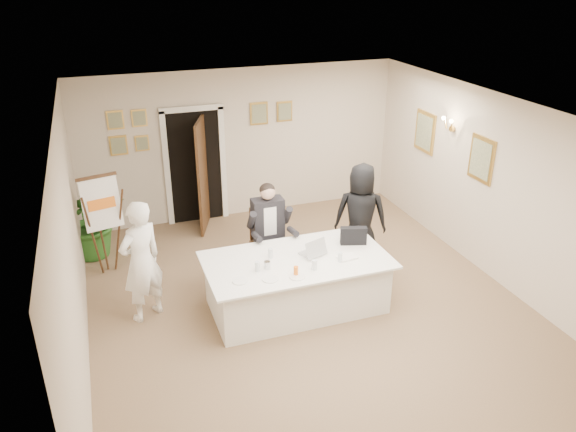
% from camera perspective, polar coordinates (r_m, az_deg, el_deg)
% --- Properties ---
extents(floor, '(7.00, 7.00, 0.00)m').
position_cam_1_polar(floor, '(8.17, 2.03, -9.07)').
color(floor, '#7B6446').
rests_on(floor, ground).
extents(ceiling, '(6.00, 7.00, 0.02)m').
position_cam_1_polar(ceiling, '(7.02, 2.37, 10.34)').
color(ceiling, white).
rests_on(ceiling, wall_back).
extents(wall_back, '(6.00, 0.10, 2.80)m').
position_cam_1_polar(wall_back, '(10.61, -4.77, 7.33)').
color(wall_back, beige).
rests_on(wall_back, floor).
extents(wall_front, '(6.00, 0.10, 2.80)m').
position_cam_1_polar(wall_front, '(4.90, 17.90, -16.35)').
color(wall_front, beige).
rests_on(wall_front, floor).
extents(wall_left, '(0.10, 7.00, 2.80)m').
position_cam_1_polar(wall_left, '(7.07, -21.15, -3.45)').
color(wall_left, beige).
rests_on(wall_left, floor).
extents(wall_right, '(0.10, 7.00, 2.80)m').
position_cam_1_polar(wall_right, '(8.96, 20.38, 2.55)').
color(wall_right, beige).
rests_on(wall_right, floor).
extents(doorway, '(1.14, 0.86, 2.20)m').
position_cam_1_polar(doorway, '(10.38, -9.16, 4.63)').
color(doorway, black).
rests_on(doorway, floor).
extents(pictures_back_wall, '(3.40, 0.06, 0.80)m').
position_cam_1_polar(pictures_back_wall, '(10.30, -9.17, 9.17)').
color(pictures_back_wall, gold).
rests_on(pictures_back_wall, wall_back).
extents(pictures_right_wall, '(0.06, 2.20, 0.80)m').
position_cam_1_polar(pictures_right_wall, '(9.72, 16.19, 6.98)').
color(pictures_right_wall, gold).
rests_on(pictures_right_wall, wall_right).
extents(wall_sconce, '(0.20, 0.30, 0.24)m').
position_cam_1_polar(wall_sconce, '(9.59, 16.09, 8.94)').
color(wall_sconce, gold).
rests_on(wall_sconce, wall_right).
extents(conference_table, '(2.54, 1.36, 0.78)m').
position_cam_1_polar(conference_table, '(7.93, 0.87, -6.81)').
color(conference_table, white).
rests_on(conference_table, floor).
extents(seated_man, '(0.69, 0.73, 1.52)m').
position_cam_1_polar(seated_man, '(8.60, -1.96, -1.40)').
color(seated_man, black).
rests_on(seated_man, floor).
extents(flip_chart, '(0.58, 0.42, 1.61)m').
position_cam_1_polar(flip_chart, '(9.07, -18.21, -1.34)').
color(flip_chart, '#341A10').
rests_on(flip_chart, floor).
extents(standing_man, '(0.75, 0.68, 1.73)m').
position_cam_1_polar(standing_man, '(7.75, -14.67, -4.50)').
color(standing_man, white).
rests_on(standing_man, floor).
extents(standing_woman, '(0.99, 0.87, 1.70)m').
position_cam_1_polar(standing_woman, '(8.93, 7.38, 0.04)').
color(standing_woman, black).
rests_on(standing_woman, floor).
extents(potted_palm, '(1.18, 1.03, 1.26)m').
position_cam_1_polar(potted_palm, '(9.76, -19.30, -0.44)').
color(potted_palm, '#255A1E').
rests_on(potted_palm, floor).
extents(laptop, '(0.45, 0.46, 0.28)m').
position_cam_1_polar(laptop, '(7.83, 2.54, -2.91)').
color(laptop, '#B7BABC').
rests_on(laptop, conference_table).
extents(laptop_bag, '(0.39, 0.21, 0.26)m').
position_cam_1_polar(laptop_bag, '(8.14, 6.67, -2.01)').
color(laptop_bag, black).
rests_on(laptop_bag, conference_table).
extents(paper_stack, '(0.29, 0.22, 0.03)m').
position_cam_1_polar(paper_stack, '(7.80, 6.00, -4.19)').
color(paper_stack, white).
rests_on(paper_stack, conference_table).
extents(plate_left, '(0.27, 0.27, 0.01)m').
position_cam_1_polar(plate_left, '(7.25, -4.87, -6.58)').
color(plate_left, white).
rests_on(plate_left, conference_table).
extents(plate_mid, '(0.22, 0.22, 0.01)m').
position_cam_1_polar(plate_mid, '(7.27, -1.82, -6.42)').
color(plate_mid, white).
rests_on(plate_mid, conference_table).
extents(plate_near, '(0.27, 0.27, 0.01)m').
position_cam_1_polar(plate_near, '(7.31, 0.93, -6.19)').
color(plate_near, white).
rests_on(plate_near, conference_table).
extents(glass_a, '(0.07, 0.07, 0.14)m').
position_cam_1_polar(glass_a, '(7.43, -3.13, -5.13)').
color(glass_a, silver).
rests_on(glass_a, conference_table).
extents(glass_b, '(0.08, 0.08, 0.14)m').
position_cam_1_polar(glass_b, '(7.46, 2.69, -4.98)').
color(glass_b, silver).
rests_on(glass_b, conference_table).
extents(glass_c, '(0.07, 0.07, 0.14)m').
position_cam_1_polar(glass_c, '(7.68, 5.31, -4.18)').
color(glass_c, silver).
rests_on(glass_c, conference_table).
extents(glass_d, '(0.07, 0.07, 0.14)m').
position_cam_1_polar(glass_d, '(7.75, -1.80, -3.80)').
color(glass_d, silver).
rests_on(glass_d, conference_table).
extents(oj_glass, '(0.06, 0.06, 0.13)m').
position_cam_1_polar(oj_glass, '(7.33, 0.81, -5.61)').
color(oj_glass, orange).
rests_on(oj_glass, conference_table).
extents(steel_jug, '(0.11, 0.11, 0.11)m').
position_cam_1_polar(steel_jug, '(7.48, -2.13, -5.02)').
color(steel_jug, silver).
rests_on(steel_jug, conference_table).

